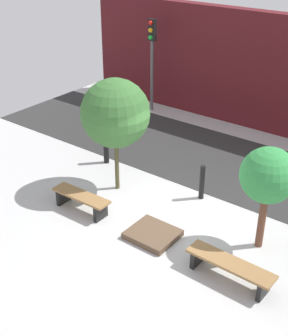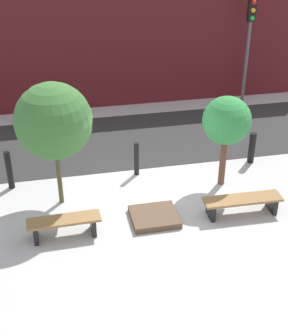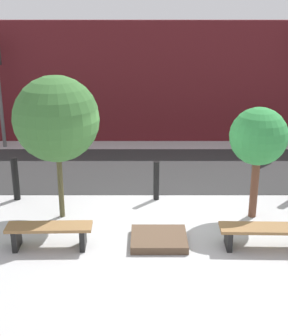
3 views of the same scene
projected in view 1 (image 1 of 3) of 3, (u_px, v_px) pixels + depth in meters
ground_plane at (172, 221)px, 11.75m from camera, size 18.00×18.00×0.00m
road_strip at (238, 167)px, 14.23m from camera, size 18.00×3.89×0.01m
bench_left at (81, 199)px, 12.01m from camera, size 1.67×0.49×0.48m
bench_right at (230, 267)px, 9.72m from camera, size 1.94×0.53×0.45m
planter_bed at (153, 234)px, 11.13m from camera, size 1.12×1.01×0.15m
tree_behind_left_bench at (115, 113)px, 12.10m from camera, size 1.83×1.83×3.17m
tree_behind_right_bench at (268, 176)px, 10.00m from camera, size 1.25×1.25×2.50m
bollard_far_left at (106, 147)px, 14.27m from camera, size 0.16×0.16×1.07m
bollard_left at (202, 182)px, 12.47m from camera, size 0.14×0.14×0.98m
traffic_light_west at (152, 49)px, 17.28m from camera, size 0.28×0.27×3.49m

